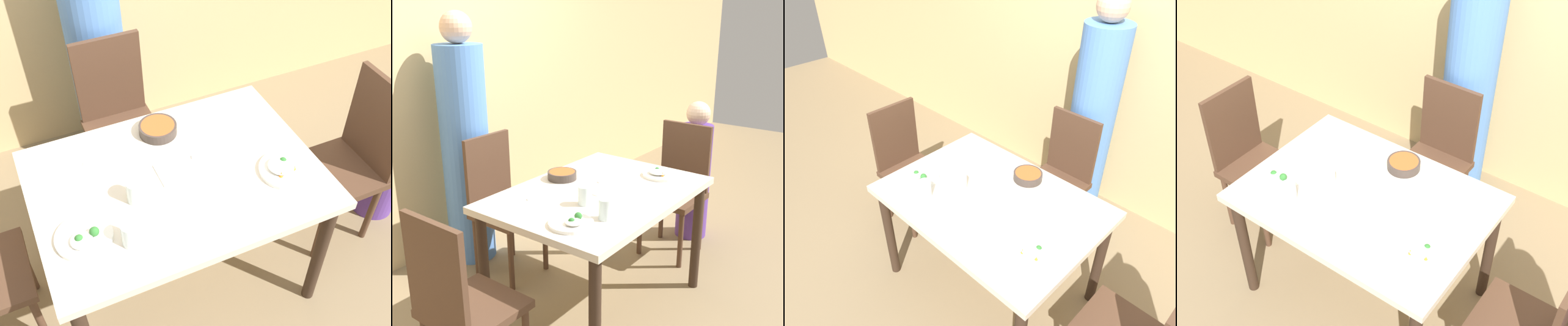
{
  "view_description": "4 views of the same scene",
  "coord_description": "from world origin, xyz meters",
  "views": [
    {
      "loc": [
        -0.52,
        -1.35,
        2.28
      ],
      "look_at": [
        0.07,
        -0.06,
        0.86
      ],
      "focal_mm": 45.0,
      "sensor_mm": 36.0,
      "label": 1
    },
    {
      "loc": [
        -2.13,
        -1.52,
        1.8
      ],
      "look_at": [
        -0.06,
        0.03,
        0.94
      ],
      "focal_mm": 45.0,
      "sensor_mm": 36.0,
      "label": 2
    },
    {
      "loc": [
        1.13,
        -1.24,
        2.19
      ],
      "look_at": [
        -0.12,
        0.04,
        0.93
      ],
      "focal_mm": 35.0,
      "sensor_mm": 36.0,
      "label": 3
    },
    {
      "loc": [
        1.21,
        -1.6,
        2.64
      ],
      "look_at": [
        0.01,
        0.05,
        0.95
      ],
      "focal_mm": 50.0,
      "sensor_mm": 36.0,
      "label": 4
    }
  ],
  "objects": [
    {
      "name": "glass_water_tall",
      "position": [
        -0.2,
        -0.05,
        0.81
      ],
      "size": [
        0.07,
        0.07,
        0.1
      ],
      "color": "silver",
      "rests_on": "dining_table"
    },
    {
      "name": "glass_water_short",
      "position": [
        -0.29,
        -0.25,
        0.81
      ],
      "size": [
        0.07,
        0.07,
        0.11
      ],
      "color": "silver",
      "rests_on": "dining_table"
    },
    {
      "name": "chair_empty_left",
      "position": [
        -0.96,
        0.07,
        0.51
      ],
      "size": [
        0.4,
        0.4,
        0.95
      ],
      "rotation": [
        0.0,
        0.0,
        1.57
      ],
      "color": "#4C3323",
      "rests_on": "ground_plane"
    },
    {
      "name": "plate_rice_adult",
      "position": [
        0.44,
        -0.16,
        0.78
      ],
      "size": [
        0.24,
        0.24,
        0.05
      ],
      "color": "white",
      "rests_on": "dining_table"
    },
    {
      "name": "person_adult",
      "position": [
        -0.03,
        1.12,
        0.81
      ],
      "size": [
        0.33,
        0.33,
        1.74
      ],
      "color": "#5184D1",
      "rests_on": "ground_plane"
    },
    {
      "name": "ground_plane",
      "position": [
        0.0,
        0.0,
        0.0
      ],
      "size": [
        10.0,
        10.0,
        0.0
      ],
      "primitive_type": "plane",
      "color": "#847051"
    },
    {
      "name": "napkin_folded",
      "position": [
        -0.0,
        0.03,
        0.76
      ],
      "size": [
        0.14,
        0.14,
        0.01
      ],
      "color": "white",
      "rests_on": "dining_table"
    },
    {
      "name": "chair_adult_spot",
      "position": [
        -0.03,
        0.79,
        0.51
      ],
      "size": [
        0.4,
        0.4,
        0.95
      ],
      "color": "#4C3323",
      "rests_on": "ground_plane"
    },
    {
      "name": "plate_rice_child",
      "position": [
        -0.45,
        -0.16,
        0.78
      ],
      "size": [
        0.22,
        0.22,
        0.06
      ],
      "color": "white",
      "rests_on": "dining_table"
    },
    {
      "name": "person_child",
      "position": [
        1.25,
        -0.03,
        0.51
      ],
      "size": [
        0.24,
        0.24,
        1.09
      ],
      "color": "#5B3893",
      "rests_on": "ground_plane"
    },
    {
      "name": "spoon_steel",
      "position": [
        -0.26,
        0.19,
        0.76
      ],
      "size": [
        0.17,
        0.1,
        0.01
      ],
      "color": "silver",
      "rests_on": "dining_table"
    },
    {
      "name": "chair_child_spot",
      "position": [
        0.96,
        -0.03,
        0.51
      ],
      "size": [
        0.4,
        0.4,
        0.95
      ],
      "rotation": [
        0.0,
        0.0,
        -1.57
      ],
      "color": "#4C3323",
      "rests_on": "ground_plane"
    },
    {
      "name": "fork_steel",
      "position": [
        0.19,
        0.05,
        0.76
      ],
      "size": [
        0.18,
        0.08,
        0.01
      ],
      "color": "silver",
      "rests_on": "dining_table"
    },
    {
      "name": "dining_table",
      "position": [
        0.0,
        0.0,
        0.67
      ],
      "size": [
        1.23,
        0.88,
        0.76
      ],
      "color": "beige",
      "rests_on": "ground_plane"
    },
    {
      "name": "bowl_curry",
      "position": [
        0.03,
        0.29,
        0.79
      ],
      "size": [
        0.18,
        0.18,
        0.05
      ],
      "color": "#3D332D",
      "rests_on": "dining_table"
    },
    {
      "name": "wall_back",
      "position": [
        0.0,
        1.41,
        1.35
      ],
      "size": [
        10.0,
        0.06,
        2.7
      ],
      "color": "tan",
      "rests_on": "ground_plane"
    }
  ]
}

